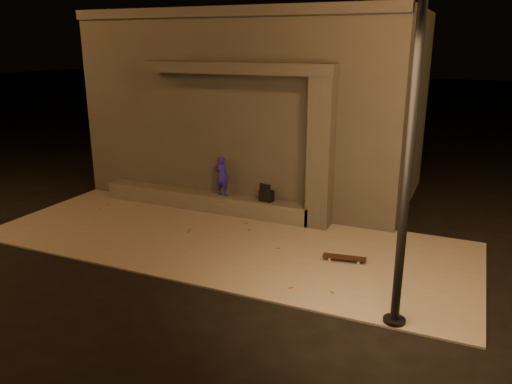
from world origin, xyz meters
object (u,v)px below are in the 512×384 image
at_px(skateboarder, 222,176).
at_px(backpack, 266,195).
at_px(column, 321,154).
at_px(skateboard, 344,258).
at_px(street_lamp_0, 416,79).

xyz_separation_m(skateboarder, backpack, (1.27, 0.00, -0.36)).
bearing_deg(skateboarder, column, -177.91).
bearing_deg(column, backpack, 180.00).
distance_m(backpack, skateboard, 3.13).
xyz_separation_m(column, street_lamp_0, (2.44, -3.77, 2.04)).
relative_size(column, skateboarder, 3.45).
height_order(skateboarder, street_lamp_0, street_lamp_0).
height_order(column, backpack, column).
xyz_separation_m(column, skateboard, (1.11, -1.80, -1.72)).
relative_size(skateboarder, street_lamp_0, 0.15).
bearing_deg(skateboard, backpack, 136.58).
height_order(skateboarder, skateboard, skateboarder).
relative_size(column, street_lamp_0, 0.53).
bearing_deg(skateboard, skateboarder, 146.78).
bearing_deg(backpack, skateboarder, -172.55).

